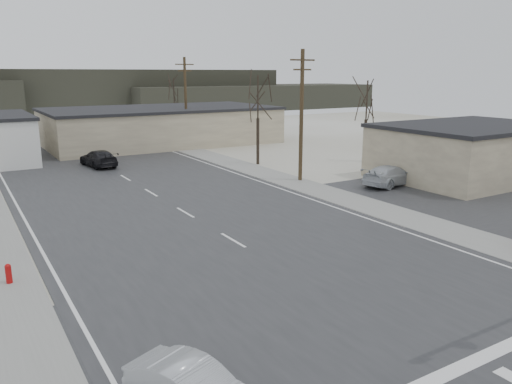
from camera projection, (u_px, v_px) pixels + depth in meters
ground at (337, 301)px, 18.48m from camera, size 140.00×140.00×0.00m
main_road at (179, 209)px, 30.94m from camera, size 18.00×110.00×0.05m
cross_road at (337, 301)px, 18.47m from camera, size 90.00×10.00×0.04m
parking_lot at (508, 199)px, 33.57m from camera, size 18.00×20.00×0.03m
sidewalk_right at (276, 177)px, 40.45m from camera, size 3.00×90.00×0.06m
fire_hydrant at (9, 274)px, 19.87m from camera, size 0.24×0.24×0.87m
building_right_far at (161, 125)px, 59.60m from camera, size 26.30×14.30×4.30m
building_lot at (470, 151)px, 40.08m from camera, size 14.30×10.30×4.30m
upole_right_a at (301, 114)px, 38.04m from camera, size 2.20×0.30×10.00m
upole_right_b at (186, 101)px, 56.32m from camera, size 2.20×0.30×10.00m
tree_right_mid at (258, 99)px, 45.03m from camera, size 3.74×3.74×8.33m
tree_right_far at (174, 93)px, 67.98m from camera, size 3.52×3.52×7.84m
tree_lot at (367, 102)px, 46.59m from camera, size 3.52×3.52×7.84m
hill_center at (94, 92)px, 104.80m from camera, size 80.00×18.00×9.00m
hill_right at (252, 97)px, 117.91m from camera, size 60.00×18.00×5.50m
car_far_a at (99, 158)px, 44.86m from camera, size 2.66×5.28×1.47m
car_far_b at (45, 130)px, 66.97m from camera, size 3.13×4.50×1.42m
car_parked_dark_a at (431, 176)px, 37.60m from camera, size 4.04×2.52×1.28m
car_parked_silver at (391, 175)px, 37.29m from camera, size 5.45×2.94×1.50m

